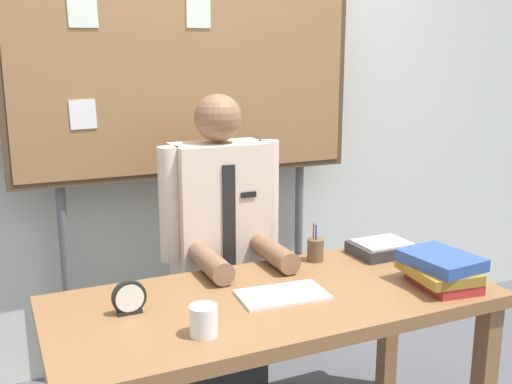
# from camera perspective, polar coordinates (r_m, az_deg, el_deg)

# --- Properties ---
(back_wall) EXTENTS (6.40, 0.08, 2.70)m
(back_wall) POSITION_cam_1_polar(r_m,az_deg,el_deg) (3.05, -7.58, 8.68)
(back_wall) COLOR silver
(back_wall) RESTS_ON ground_plane
(desk) EXTENTS (1.62, 0.71, 0.73)m
(desk) POSITION_cam_1_polar(r_m,az_deg,el_deg) (2.21, 1.83, -12.18)
(desk) COLOR brown
(desk) RESTS_ON ground_plane
(person) EXTENTS (0.55, 0.56, 1.42)m
(person) POSITION_cam_1_polar(r_m,az_deg,el_deg) (2.65, -3.40, -7.12)
(person) COLOR #2D2D33
(person) RESTS_ON ground_plane
(bulletin_board) EXTENTS (1.69, 0.09, 2.10)m
(bulletin_board) POSITION_cam_1_polar(r_m,az_deg,el_deg) (2.85, -6.46, 11.96)
(bulletin_board) COLOR #4C3823
(bulletin_board) RESTS_ON ground_plane
(book_stack) EXTENTS (0.25, 0.30, 0.12)m
(book_stack) POSITION_cam_1_polar(r_m,az_deg,el_deg) (2.34, 17.44, -7.16)
(book_stack) COLOR #B22D2D
(book_stack) RESTS_ON desk
(open_notebook) EXTENTS (0.33, 0.21, 0.01)m
(open_notebook) POSITION_cam_1_polar(r_m,az_deg,el_deg) (2.16, 2.57, -9.91)
(open_notebook) COLOR white
(open_notebook) RESTS_ON desk
(desk_clock) EXTENTS (0.12, 0.04, 0.12)m
(desk_clock) POSITION_cam_1_polar(r_m,az_deg,el_deg) (2.05, -12.17, -10.07)
(desk_clock) COLOR black
(desk_clock) RESTS_ON desk
(coffee_mug) EXTENTS (0.09, 0.09, 0.10)m
(coffee_mug) POSITION_cam_1_polar(r_m,az_deg,el_deg) (1.87, -5.10, -12.28)
(coffee_mug) COLOR white
(coffee_mug) RESTS_ON desk
(pen_holder) EXTENTS (0.07, 0.07, 0.16)m
(pen_holder) POSITION_cam_1_polar(r_m,az_deg,el_deg) (2.51, 5.76, -5.56)
(pen_holder) COLOR brown
(pen_holder) RESTS_ON desk
(paper_tray) EXTENTS (0.26, 0.20, 0.06)m
(paper_tray) POSITION_cam_1_polar(r_m,az_deg,el_deg) (2.64, 12.10, -5.32)
(paper_tray) COLOR #333338
(paper_tray) RESTS_ON desk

